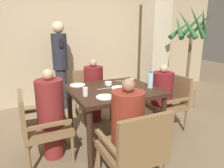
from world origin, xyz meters
The scene contains 26 objects.
ground_plane centered at (0.00, 0.00, 0.00)m, with size 16.00×16.00×0.00m, color #7A664C.
wall_back centered at (0.00, 2.04, 1.40)m, with size 8.00×0.06×2.80m.
pillar_stone centered at (1.65, 1.29, 1.35)m, with size 0.45×0.45×2.70m.
dining_table centered at (0.00, 0.00, 0.67)m, with size 1.13×1.00×0.78m.
chair_left_side centered at (-0.97, 0.00, 0.46)m, with size 0.55×0.54×0.85m.
diner_in_left_chair centered at (-0.83, 0.00, 0.57)m, with size 0.32×0.32×1.11m.
chair_far_side centered at (0.00, 0.91, 0.46)m, with size 0.54×0.55×0.85m.
diner_in_far_chair centered at (0.00, 0.77, 0.55)m, with size 0.32×0.32×1.08m.
chair_right_side centered at (0.97, 0.00, 0.46)m, with size 0.55×0.54×0.85m.
diner_in_right_chair centered at (0.83, 0.00, 0.54)m, with size 0.32×0.32×1.04m.
chair_near_corner centered at (-0.23, -0.91, 0.46)m, with size 0.54×0.55×0.85m.
diner_in_near_chair centered at (-0.23, -0.77, 0.56)m, with size 0.32×0.32×1.10m.
standing_host centered at (-0.37, 1.61, 0.92)m, with size 0.29×0.33×1.70m.
potted_palm centered at (1.94, 0.58, 0.83)m, with size 0.75×0.72×1.98m.
plate_main_left centered at (0.07, -0.02, 0.78)m, with size 0.22×0.22×0.01m.
plate_main_right centered at (-0.39, 0.36, 0.78)m, with size 0.22×0.22×0.01m.
plate_dessert_center centered at (-0.25, -0.29, 0.78)m, with size 0.22×0.22×0.01m.
teacup_with_saucer centered at (-0.03, -0.20, 0.81)m, with size 0.14×0.14×0.07m.
bowl_small centered at (0.01, 0.19, 0.80)m, with size 0.10×0.10×0.05m.
water_bottle centered at (0.47, -0.18, 0.88)m, with size 0.07×0.07×0.23m.
glass_tall_near centered at (-0.44, -0.14, 0.83)m, with size 0.06×0.06×0.10m.
glass_tall_mid centered at (0.29, 0.02, 0.83)m, with size 0.06×0.06×0.10m.
salt_shaker centered at (-0.05, -0.42, 0.82)m, with size 0.03×0.03×0.07m.
pepper_shaker centered at (-0.01, -0.42, 0.81)m, with size 0.03×0.03×0.07m.
fork_beside_plate centered at (0.31, 0.31, 0.78)m, with size 0.17×0.09×0.00m.
knife_beside_plate centered at (-0.11, 0.04, 0.78)m, with size 0.19×0.02×0.00m.
Camera 1 is at (-1.14, -2.31, 1.53)m, focal length 32.00 mm.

